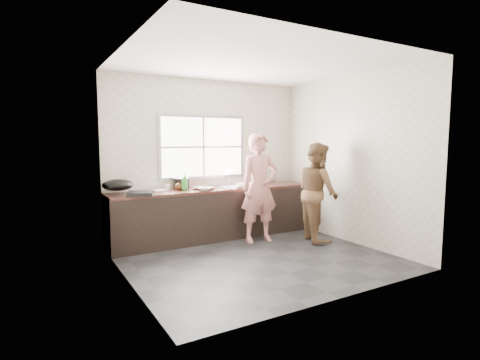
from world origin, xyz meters
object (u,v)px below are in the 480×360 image
woman (259,191)px  person_side (318,192)px  cutting_board (204,188)px  wok (118,185)px  bottle_brown_tall (176,183)px  bowl_mince (205,189)px  black_pot (181,184)px  burner (141,193)px  glass_jar (168,187)px  pot_lid_right (137,191)px  bowl_crabs (243,186)px  bottle_green (184,182)px  bowl_held (240,186)px  plate_food (159,190)px  pot_lid_left (135,195)px  bottle_brown_short (179,185)px  dish_rack (264,175)px

woman → person_side: size_ratio=1.02×
person_side → cutting_board: bearing=77.5°
wok → bottle_brown_tall: bearing=10.5°
cutting_board → bowl_mince: bearing=-113.5°
black_pot → wok: bearing=-173.9°
burner → glass_jar: bearing=32.5°
cutting_board → glass_jar: bearing=162.9°
black_pot → pot_lid_right: black_pot is taller
black_pot → burner: (-0.77, -0.36, -0.07)m
bowl_crabs → bottle_green: size_ratio=0.70×
burner → bowl_crabs: bearing=0.0°
bowl_held → plate_food: bowl_held is taller
bottle_green → bowl_held: bearing=-12.9°
black_pot → plate_food: size_ratio=1.04×
bottle_brown_tall → pot_lid_right: (-0.64, -0.01, -0.09)m
bowl_held → plate_food: size_ratio=0.78×
bottle_brown_tall → pot_lid_left: (-0.79, -0.42, -0.09)m
bottle_brown_short → pot_lid_right: (-0.63, 0.14, -0.07)m
bowl_crabs → black_pot: 1.05m
person_side → bowl_held: 1.30m
bowl_mince → dish_rack: 1.51m
bowl_crabs → burner: 1.75m
woman → cutting_board: size_ratio=4.71×
cutting_board → bowl_held: size_ratio=1.83×
bowl_held → wok: bearing=172.9°
glass_jar → cutting_board: bearing=-17.1°
bottle_brown_short → dish_rack: size_ratio=0.37×
bowl_mince → burner: bearing=180.0°
wok → pot_lid_right: (0.33, 0.17, -0.14)m
plate_food → wok: bearing=-169.7°
bottle_brown_tall → bottle_brown_short: bottle_brown_tall is taller
black_pot → pot_lid_right: bearing=175.6°
bowl_crabs → bowl_held: size_ratio=1.03×
wok → bowl_mince: bearing=-10.6°
dish_rack → cutting_board: bearing=166.7°
dish_rack → bowl_crabs: bearing=-173.1°
woman → plate_food: woman is taller
bowl_mince → pot_lid_left: size_ratio=0.71×
pot_lid_left → pot_lid_right: size_ratio=0.99×
glass_jar → pot_lid_left: 0.71m
bottle_brown_short → bottle_green: bearing=-37.8°
bowl_crabs → bowl_held: (-0.07, 0.00, -0.00)m
glass_jar → burner: glass_jar is taller
woman → glass_jar: woman is taller
person_side → pot_lid_right: bearing=83.5°
bottle_green → dish_rack: dish_rack is taller
black_pot → bottle_brown_tall: bearing=136.5°
bowl_crabs → bottle_brown_short: 1.09m
black_pot → pot_lid_left: size_ratio=0.94×
bowl_held → bottle_brown_short: 1.03m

